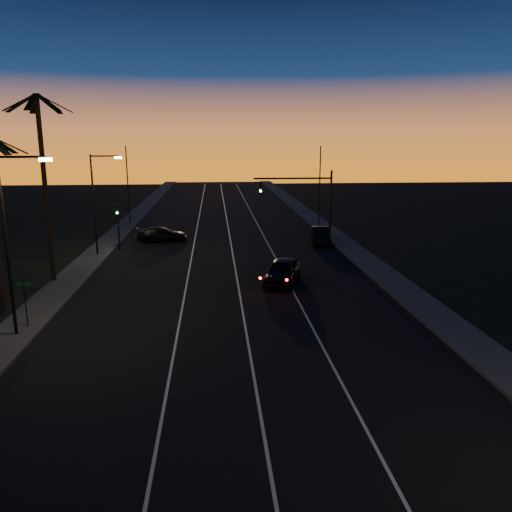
{
  "coord_description": "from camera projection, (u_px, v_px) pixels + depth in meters",
  "views": [
    {
      "loc": [
        -1.0,
        -4.34,
        9.59
      ],
      "look_at": [
        1.33,
        23.48,
        3.11
      ],
      "focal_mm": 35.0,
      "sensor_mm": 36.0,
      "label": 1
    }
  ],
  "objects": [
    {
      "name": "street_sign",
      "position": [
        25.0,
        299.0,
        25.59
      ],
      "size": [
        0.7,
        0.06,
        2.6
      ],
      "color": "black",
      "rests_on": "ground"
    },
    {
      "name": "right_car",
      "position": [
        321.0,
        235.0,
        47.32
      ],
      "size": [
        2.24,
        4.91,
        1.56
      ],
      "color": "black",
      "rests_on": "road"
    },
    {
      "name": "road",
      "position": [
        230.0,
        278.0,
        35.58
      ],
      "size": [
        20.0,
        170.0,
        0.01
      ],
      "primitive_type": "cube",
      "color": "black",
      "rests_on": "ground"
    },
    {
      "name": "cross_car",
      "position": [
        162.0,
        234.0,
        48.3
      ],
      "size": [
        4.96,
        2.22,
        1.41
      ],
      "color": "black",
      "rests_on": "road"
    },
    {
      "name": "lane_stripe_mid",
      "position": [
        237.0,
        278.0,
        35.62
      ],
      "size": [
        0.12,
        160.0,
        0.01
      ],
      "primitive_type": "cube",
      "color": "silver",
      "rests_on": "road"
    },
    {
      "name": "far_pole_left",
      "position": [
        128.0,
        185.0,
        57.93
      ],
      "size": [
        0.14,
        0.14,
        9.0
      ],
      "primitive_type": "cylinder",
      "color": "black",
      "rests_on": "ground"
    },
    {
      "name": "sidewalk_left",
      "position": [
        69.0,
        281.0,
        34.65
      ],
      "size": [
        2.4,
        170.0,
        0.16
      ],
      "primitive_type": "cube",
      "color": "#353532",
      "rests_on": "ground"
    },
    {
      "name": "far_pole_right",
      "position": [
        320.0,
        186.0,
        56.81
      ],
      "size": [
        0.14,
        0.14,
        9.0
      ],
      "primitive_type": "cylinder",
      "color": "black",
      "rests_on": "ground"
    },
    {
      "name": "signal_mast",
      "position": [
        305.0,
        195.0,
        44.78
      ],
      "size": [
        7.1,
        0.41,
        7.0
      ],
      "color": "black",
      "rests_on": "ground"
    },
    {
      "name": "streetlight_left_near",
      "position": [
        11.0,
        232.0,
        23.8
      ],
      "size": [
        2.55,
        0.26,
        9.0
      ],
      "color": "black",
      "rests_on": "ground"
    },
    {
      "name": "signal_post",
      "position": [
        118.0,
        219.0,
        43.84
      ],
      "size": [
        0.28,
        0.37,
        4.2
      ],
      "color": "black",
      "rests_on": "ground"
    },
    {
      "name": "streetlight_left_far",
      "position": [
        97.0,
        196.0,
        41.33
      ],
      "size": [
        2.55,
        0.26,
        8.5
      ],
      "color": "black",
      "rests_on": "ground"
    },
    {
      "name": "palm_far",
      "position": [
        44.0,
        171.0,
        32.87
      ],
      "size": [
        4.25,
        4.16,
        12.53
      ],
      "color": "black",
      "rests_on": "ground"
    },
    {
      "name": "lane_stripe_left",
      "position": [
        188.0,
        279.0,
        35.33
      ],
      "size": [
        0.12,
        160.0,
        0.01
      ],
      "primitive_type": "cube",
      "color": "silver",
      "rests_on": "road"
    },
    {
      "name": "lead_car",
      "position": [
        282.0,
        271.0,
        34.05
      ],
      "size": [
        3.59,
        5.85,
        1.69
      ],
      "color": "black",
      "rests_on": "road"
    },
    {
      "name": "lane_stripe_right",
      "position": [
        285.0,
        277.0,
        35.9
      ],
      "size": [
        0.12,
        160.0,
        0.01
      ],
      "primitive_type": "cube",
      "color": "silver",
      "rests_on": "road"
    },
    {
      "name": "sidewalk_right",
      "position": [
        383.0,
        274.0,
        36.47
      ],
      "size": [
        2.4,
        170.0,
        0.16
      ],
      "primitive_type": "cube",
      "color": "#353532",
      "rests_on": "ground"
    }
  ]
}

